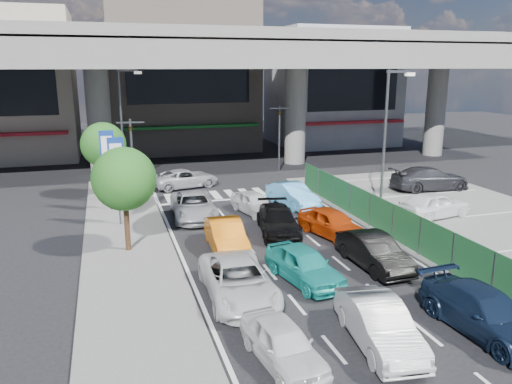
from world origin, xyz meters
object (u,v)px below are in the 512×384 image
object	(u,v)px
signboard_far	(108,159)
tree_near	(124,179)
taxi_orange_left	(226,236)
parked_sedan_dgrey	(430,178)
signboard_near	(117,169)
taxi_orange_right	(332,223)
tree_far	(103,145)
van_white_back_left	(283,343)
taxi_teal_mid	(304,265)
hatch_white_back_mid	(379,324)
traffic_cone	(407,225)
sedan_white_front_mid	(254,203)
minivan_navy_back	(485,312)
crossing_wagon_silver	(186,178)
street_lamp_left	(124,117)
parked_sedan_white	(434,205)
traffic_light_left	(131,141)
traffic_light_right	(279,122)
hatch_black_mid_right	(374,251)
sedan_white_mid_left	(238,281)
sedan_black_mid	(278,221)
street_lamp_right	(388,130)
wagon_silver_front_left	(194,206)
kei_truck_front_right	(293,195)

from	to	relation	value
signboard_far	tree_near	distance (m)	7.03
taxi_orange_left	parked_sedan_dgrey	bearing A→B (deg)	26.60
signboard_near	taxi_orange_right	distance (m)	11.22
tree_far	van_white_back_left	xyz separation A→B (m)	(4.51, -20.71, -2.78)
tree_near	taxi_orange_left	world-z (taller)	tree_near
tree_far	taxi_teal_mid	size ratio (longest dim) A/B	1.19
signboard_far	taxi_orange_right	size ratio (longest dim) A/B	1.16
hatch_white_back_mid	traffic_cone	bearing A→B (deg)	59.69
taxi_orange_left	sedan_white_front_mid	size ratio (longest dim) A/B	1.14
traffic_cone	minivan_navy_back	bearing A→B (deg)	-109.24
crossing_wagon_silver	parked_sedan_dgrey	size ratio (longest dim) A/B	0.86
street_lamp_left	parked_sedan_white	size ratio (longest dim) A/B	1.88
tree_far	taxi_orange_right	distance (m)	15.58
signboard_near	taxi_orange_left	bearing A→B (deg)	-48.02
van_white_back_left	sedan_white_front_mid	bearing A→B (deg)	69.30
signboard_far	hatch_white_back_mid	distance (m)	18.82
traffic_light_left	traffic_light_right	distance (m)	13.63
hatch_black_mid_right	crossing_wagon_silver	size ratio (longest dim) A/B	0.92
sedan_white_mid_left	sedan_black_mid	world-z (taller)	sedan_white_mid_left
sedan_white_mid_left	parked_sedan_dgrey	world-z (taller)	parked_sedan_dgrey
taxi_teal_mid	parked_sedan_dgrey	xyz separation A→B (m)	(13.71, 11.23, 0.14)
tree_far	taxi_teal_mid	xyz separation A→B (m)	(7.19, -15.72, -2.70)
traffic_light_left	tree_far	size ratio (longest dim) A/B	1.08
minivan_navy_back	sedan_white_front_mid	world-z (taller)	minivan_navy_back
crossing_wagon_silver	signboard_far	bearing A→B (deg)	121.37
street_lamp_right	traffic_cone	distance (m)	5.49
street_lamp_right	parked_sedan_white	size ratio (longest dim) A/B	1.88
parked_sedan_white	street_lamp_left	bearing A→B (deg)	39.48
street_lamp_left	signboard_far	bearing A→B (deg)	-100.31
traffic_light_left	crossing_wagon_silver	distance (m)	6.19
parked_sedan_dgrey	minivan_navy_back	bearing A→B (deg)	152.97
sedan_white_front_mid	minivan_navy_back	bearing A→B (deg)	-91.04
street_lamp_left	parked_sedan_dgrey	distance (m)	21.38
wagon_silver_front_left	parked_sedan_dgrey	xyz separation A→B (m)	(16.35, 1.59, 0.14)
hatch_black_mid_right	wagon_silver_front_left	size ratio (longest dim) A/B	0.84
traffic_light_left	taxi_teal_mid	world-z (taller)	traffic_light_left
tree_far	sedan_black_mid	distance (m)	13.16
sedan_black_mid	wagon_silver_front_left	bearing A→B (deg)	143.38
wagon_silver_front_left	sedan_white_front_mid	distance (m)	3.45
crossing_wagon_silver	parked_sedan_white	world-z (taller)	parked_sedan_white
sedan_white_front_mid	street_lamp_left	bearing A→B (deg)	110.55
tree_near	hatch_black_mid_right	size ratio (longest dim) A/B	1.15
crossing_wagon_silver	parked_sedan_white	distance (m)	16.42
wagon_silver_front_left	kei_truck_front_right	xyz separation A→B (m)	(6.10, 0.66, 0.00)
signboard_far	taxi_teal_mid	distance (m)	14.27
taxi_teal_mid	parked_sedan_white	xyz separation A→B (m)	(10.02, 5.66, 0.10)
traffic_light_left	sedan_white_mid_left	bearing A→B (deg)	-78.76
signboard_near	tree_near	bearing A→B (deg)	-87.13
traffic_light_left	sedan_white_front_mid	world-z (taller)	traffic_light_left
van_white_back_left	tree_near	bearing A→B (deg)	102.88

